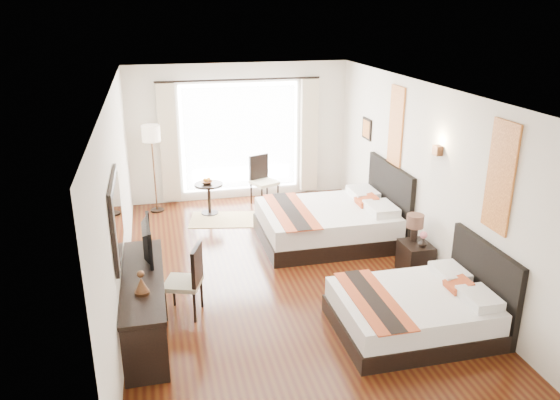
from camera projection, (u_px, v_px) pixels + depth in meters
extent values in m
cube|color=#37130A|center=(282.00, 277.00, 8.23)|extent=(4.50, 7.50, 0.01)
cube|color=white|center=(283.00, 91.00, 7.28)|extent=(4.50, 7.50, 0.02)
cube|color=silver|center=(427.00, 178.00, 8.24)|extent=(0.01, 7.50, 2.80)
cube|color=silver|center=(119.00, 201.00, 7.27)|extent=(0.01, 7.50, 2.80)
cube|color=silver|center=(240.00, 133.00, 11.18)|extent=(4.50, 0.01, 2.80)
cube|color=silver|center=(393.00, 335.00, 4.32)|extent=(4.50, 0.01, 2.80)
cube|color=white|center=(240.00, 137.00, 11.20)|extent=(2.40, 0.02, 2.20)
cube|color=white|center=(240.00, 138.00, 11.15)|extent=(2.30, 0.02, 2.10)
cube|color=beige|center=(169.00, 143.00, 10.81)|extent=(0.35, 0.14, 2.35)
cube|color=beige|center=(309.00, 136.00, 11.43)|extent=(0.35, 0.14, 2.35)
cube|color=#8D3914|center=(500.00, 177.00, 6.44)|extent=(0.03, 0.50, 1.35)
cube|color=#8D3914|center=(396.00, 127.00, 9.11)|extent=(0.03, 0.50, 1.35)
cube|color=#4A2D1A|center=(438.00, 150.00, 7.75)|extent=(0.10, 0.14, 0.14)
cube|color=black|center=(116.00, 217.00, 6.31)|extent=(0.04, 1.25, 0.95)
cube|color=white|center=(118.00, 217.00, 6.32)|extent=(0.01, 1.12, 0.82)
cube|color=black|center=(410.00, 322.00, 6.84)|extent=(1.86, 1.45, 0.23)
cube|color=silver|center=(412.00, 305.00, 6.76)|extent=(1.80, 1.41, 0.27)
cube|color=black|center=(483.00, 283.00, 6.91)|extent=(0.08, 1.45, 1.09)
cube|color=#AC2F1B|center=(373.00, 300.00, 6.60)|extent=(0.50, 1.51, 0.02)
cube|color=black|center=(325.00, 233.00, 9.46)|extent=(2.22, 1.74, 0.27)
cube|color=silver|center=(326.00, 217.00, 9.36)|extent=(2.16, 1.70, 0.33)
cube|color=black|center=(389.00, 200.00, 9.54)|extent=(0.08, 1.74, 1.30)
cube|color=#AC2F1B|center=(291.00, 211.00, 9.17)|extent=(0.60, 1.80, 0.02)
cube|color=black|center=(415.00, 258.00, 8.27)|extent=(0.41, 0.51, 0.49)
cylinder|color=black|center=(414.00, 234.00, 8.24)|extent=(0.11, 0.11, 0.22)
cylinder|color=#3D271D|center=(415.00, 221.00, 8.17)|extent=(0.26, 0.26, 0.20)
imported|color=black|center=(423.00, 242.00, 8.04)|extent=(0.15, 0.15, 0.14)
cube|color=black|center=(145.00, 304.00, 6.76)|extent=(0.50, 2.20, 0.76)
imported|color=black|center=(143.00, 240.00, 7.06)|extent=(0.14, 0.85, 0.49)
cube|color=#B4A98A|center=(183.00, 283.00, 7.10)|extent=(0.58, 0.58, 0.06)
cube|color=black|center=(197.00, 265.00, 6.99)|extent=(0.19, 0.42, 0.50)
cylinder|color=black|center=(157.00, 210.00, 10.86)|extent=(0.26, 0.26, 0.03)
cylinder|color=#4A2D1A|center=(154.00, 174.00, 10.61)|extent=(0.03, 0.03, 1.47)
cylinder|color=beige|center=(151.00, 133.00, 10.33)|extent=(0.35, 0.35, 0.30)
cylinder|color=black|center=(209.00, 199.00, 10.60)|extent=(0.54, 0.54, 0.62)
imported|color=#4B2A1A|center=(207.00, 183.00, 10.47)|extent=(0.29, 0.29, 0.05)
cube|color=#B4A98A|center=(264.00, 183.00, 11.07)|extent=(0.61, 0.61, 0.06)
cube|color=black|center=(259.00, 167.00, 11.13)|extent=(0.42, 0.21, 0.52)
cube|color=tan|center=(223.00, 219.00, 10.41)|extent=(1.39, 1.08, 0.01)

